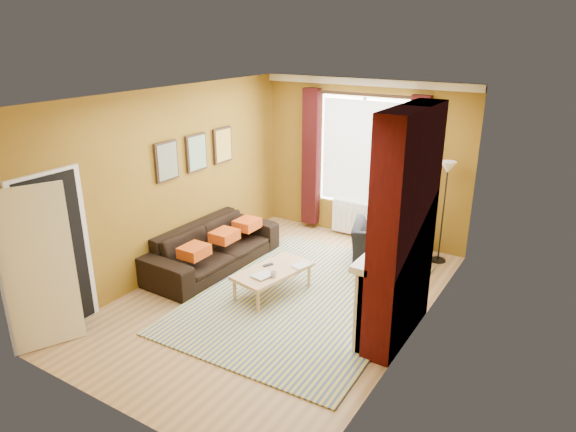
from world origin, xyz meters
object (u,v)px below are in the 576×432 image
object	(u,v)px
coffee_table	(273,272)
floor_lamp	(446,184)
armchair	(385,244)
wicker_stool	(395,240)
sofa	(213,247)

from	to	relation	value
coffee_table	floor_lamp	size ratio (longest dim) A/B	0.75
armchair	coffee_table	distance (m)	2.05
wicker_stool	sofa	bearing A→B (deg)	-136.80
armchair	wicker_stool	bearing A→B (deg)	-106.51
coffee_table	floor_lamp	world-z (taller)	floor_lamp
sofa	floor_lamp	bearing A→B (deg)	-53.34
armchair	floor_lamp	bearing A→B (deg)	-162.49
coffee_table	armchair	bearing A→B (deg)	73.45
sofa	coffee_table	bearing A→B (deg)	-99.60
armchair	wicker_stool	distance (m)	0.54
armchair	floor_lamp	distance (m)	1.33
floor_lamp	armchair	bearing A→B (deg)	-144.34
wicker_stool	floor_lamp	xyz separation A→B (m)	(0.75, 0.00, 1.11)
coffee_table	wicker_stool	size ratio (longest dim) A/B	2.99
sofa	armchair	xyz separation A→B (m)	(2.24, 1.56, -0.01)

